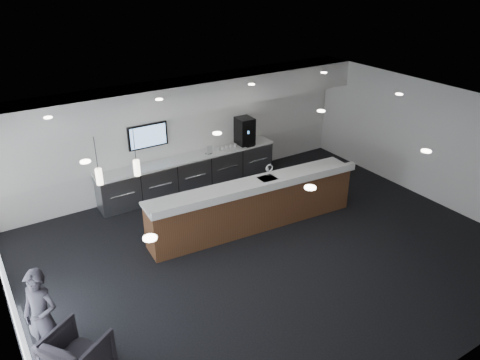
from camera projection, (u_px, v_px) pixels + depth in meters
ground at (268, 253)px, 10.05m from camera, size 10.00×10.00×0.00m
ceiling at (273, 120)px, 8.74m from camera, size 10.00×8.00×0.02m
back_wall at (182, 133)px, 12.43m from camera, size 10.00×0.02×3.00m
right_wall at (431, 142)px, 11.81m from camera, size 0.02×8.00×3.00m
soffit_bulkhead at (188, 95)px, 11.58m from camera, size 10.00×0.90×0.70m
alcove_panel at (182, 130)px, 12.36m from camera, size 9.80×0.06×1.40m
window_blinds_wall at (2, 273)px, 6.99m from camera, size 0.04×7.36×2.55m
back_credenza at (190, 173)px, 12.60m from camera, size 5.06×0.66×0.95m
wall_tv at (148, 136)px, 11.81m from camera, size 1.05×0.08×0.62m
pendant_left at (139, 170)px, 8.51m from camera, size 0.12×0.12×0.30m
pendant_right at (101, 179)px, 8.17m from camera, size 0.12×0.12×0.30m
ceiling_can_lights at (273, 121)px, 8.75m from camera, size 7.00×5.00×0.02m
service_counter at (254, 204)px, 10.80m from camera, size 5.17×1.22×1.49m
coffee_machine at (245, 131)px, 13.07m from camera, size 0.46×0.58×0.76m
info_sign_left at (209, 150)px, 12.50m from camera, size 0.17×0.05×0.23m
info_sign_right at (210, 150)px, 12.53m from camera, size 0.18×0.05×0.23m
armchair at (77, 355)px, 6.99m from camera, size 1.15×1.14×0.77m
lounge_guest at (42, 316)px, 7.12m from camera, size 0.69×0.71×1.64m
cup_0 at (235, 145)px, 13.00m from camera, size 0.09×0.09×0.09m
cup_1 at (231, 146)px, 12.93m from camera, size 0.13×0.13×0.09m
cup_2 at (227, 147)px, 12.87m from camera, size 0.11×0.11×0.09m
cup_3 at (222, 148)px, 12.80m from camera, size 0.12×0.12×0.09m
cup_4 at (218, 149)px, 12.73m from camera, size 0.13×0.13×0.09m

